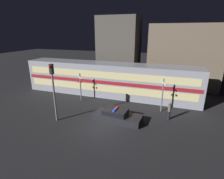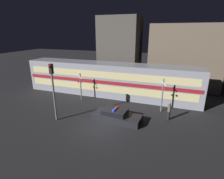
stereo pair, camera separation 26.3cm
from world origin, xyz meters
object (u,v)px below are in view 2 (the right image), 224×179
Objects in this scene: crossing_signal_near at (162,94)px; traffic_light_corner at (53,86)px; train at (109,79)px; pedestrian at (169,111)px; police_car at (116,116)px.

crossing_signal_near is 0.66× the size of traffic_light_corner.
traffic_light_corner is at bearing -104.78° from train.
crossing_signal_near is (7.32, -3.10, -0.18)m from train.
pedestrian is (8.17, -4.80, -1.24)m from train.
traffic_light_corner is (-5.59, -1.98, 3.05)m from police_car.
traffic_light_corner reaches higher than pedestrian.
traffic_light_corner is at bearing -159.99° from pedestrian.
pedestrian is (4.85, 1.82, 0.50)m from police_car.
pedestrian is at bearing 20.01° from traffic_light_corner.
train is 7.95m from crossing_signal_near.
crossing_signal_near is at bearing -22.98° from train.
train is at bearing 75.22° from traffic_light_corner.
crossing_signal_near reaches higher than police_car.
police_car is at bearing 19.52° from traffic_light_corner.
pedestrian is at bearing -63.27° from crossing_signal_near.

